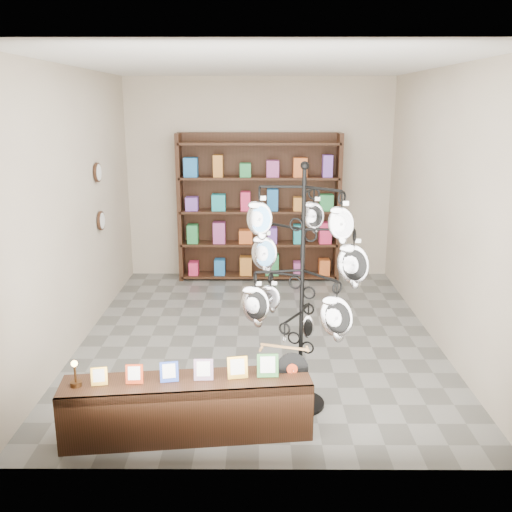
% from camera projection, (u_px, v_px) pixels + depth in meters
% --- Properties ---
extents(ground, '(5.00, 5.00, 0.00)m').
position_uv_depth(ground, '(259.00, 336.00, 6.62)').
color(ground, slate).
rests_on(ground, ground).
extents(room_envelope, '(5.00, 5.00, 5.00)m').
position_uv_depth(room_envelope, '(259.00, 177.00, 6.14)').
color(room_envelope, beige).
rests_on(room_envelope, ground).
extents(display_tree, '(1.17, 1.17, 2.17)m').
position_uv_depth(display_tree, '(302.00, 271.00, 4.79)').
color(display_tree, black).
rests_on(display_tree, ground).
extents(front_shelf, '(2.01, 0.63, 0.70)m').
position_uv_depth(front_shelf, '(188.00, 407.00, 4.59)').
color(front_shelf, black).
rests_on(front_shelf, ground).
extents(back_shelving, '(2.42, 0.36, 2.20)m').
position_uv_depth(back_shelving, '(259.00, 212.00, 8.57)').
color(back_shelving, black).
rests_on(back_shelving, ground).
extents(wall_clocks, '(0.03, 0.24, 0.84)m').
position_uv_depth(wall_clocks, '(99.00, 197.00, 7.01)').
color(wall_clocks, black).
rests_on(wall_clocks, ground).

